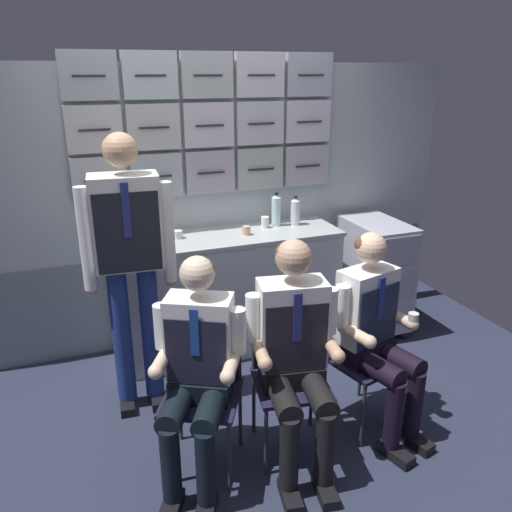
% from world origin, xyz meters
% --- Properties ---
extents(ground, '(4.80, 4.80, 0.04)m').
position_xyz_m(ground, '(0.00, 0.00, -0.02)').
color(ground, '#252A3E').
extents(galley_bulkhead, '(4.20, 0.14, 2.22)m').
position_xyz_m(galley_bulkhead, '(0.01, 1.37, 1.14)').
color(galley_bulkhead, '#AEBBBC').
rests_on(galley_bulkhead, ground).
extents(galley_counter, '(1.75, 0.53, 0.93)m').
position_xyz_m(galley_counter, '(0.10, 1.09, 0.47)').
color(galley_counter, silver).
rests_on(galley_counter, ground).
extents(service_trolley, '(0.40, 0.65, 0.94)m').
position_xyz_m(service_trolley, '(1.34, 0.95, 0.50)').
color(service_trolley, black).
rests_on(service_trolley, ground).
extents(folding_chair_left, '(0.54, 0.54, 0.85)m').
position_xyz_m(folding_chair_left, '(-0.39, -0.04, 0.52)').
color(folding_chair_left, '#2D2D33').
rests_on(folding_chair_left, ground).
extents(crew_member_left, '(0.57, 0.66, 1.24)m').
position_xyz_m(crew_member_left, '(-0.47, -0.19, 0.68)').
color(crew_member_left, black).
rests_on(crew_member_left, ground).
extents(folding_chair_center, '(0.46, 0.47, 0.85)m').
position_xyz_m(folding_chair_center, '(0.08, -0.09, 0.52)').
color(folding_chair_center, '#2D2D33').
rests_on(folding_chair_center, ground).
extents(crew_member_center, '(0.51, 0.66, 1.28)m').
position_xyz_m(crew_member_center, '(0.06, -0.25, 0.71)').
color(crew_member_center, black).
rests_on(crew_member_center, ground).
extents(folding_chair_right, '(0.49, 0.49, 0.85)m').
position_xyz_m(folding_chair_right, '(0.57, -0.01, 0.52)').
color(folding_chair_right, '#2D2D33').
rests_on(folding_chair_right, ground).
extents(crew_member_right, '(0.50, 0.64, 1.24)m').
position_xyz_m(crew_member_right, '(0.61, -0.17, 0.68)').
color(crew_member_right, black).
rests_on(crew_member_right, ground).
extents(crew_member_standing, '(0.55, 0.29, 1.77)m').
position_xyz_m(crew_member_standing, '(-0.67, 0.57, 1.08)').
color(crew_member_standing, black).
rests_on(crew_member_standing, ground).
extents(sparkling_bottle_green, '(0.07, 0.07, 0.27)m').
position_xyz_m(sparkling_bottle_green, '(0.55, 1.19, 1.06)').
color(sparkling_bottle_green, silver).
rests_on(sparkling_bottle_green, galley_counter).
extents(water_bottle_short, '(0.07, 0.07, 0.24)m').
position_xyz_m(water_bottle_short, '(0.70, 1.16, 1.04)').
color(water_bottle_short, silver).
rests_on(water_bottle_short, galley_counter).
extents(water_bottle_blue_cap, '(0.07, 0.07, 0.28)m').
position_xyz_m(water_bottle_blue_cap, '(-0.63, 0.90, 1.06)').
color(water_bottle_blue_cap, '#53A453').
rests_on(water_bottle_blue_cap, galley_counter).
extents(coffee_cup_spare, '(0.06, 0.06, 0.07)m').
position_xyz_m(coffee_cup_spare, '(0.25, 1.04, 0.97)').
color(coffee_cup_spare, tan).
rests_on(coffee_cup_spare, galley_counter).
extents(paper_cup_tan, '(0.06, 0.06, 0.09)m').
position_xyz_m(paper_cup_tan, '(0.45, 1.17, 0.98)').
color(paper_cup_tan, white).
rests_on(paper_cup_tan, galley_counter).
extents(espresso_cup_small, '(0.06, 0.06, 0.09)m').
position_xyz_m(espresso_cup_small, '(-0.54, 1.12, 0.98)').
color(espresso_cup_small, tan).
rests_on(espresso_cup_small, galley_counter).
extents(paper_cup_blue, '(0.07, 0.07, 0.06)m').
position_xyz_m(paper_cup_blue, '(-0.25, 1.14, 0.96)').
color(paper_cup_blue, silver).
rests_on(paper_cup_blue, galley_counter).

